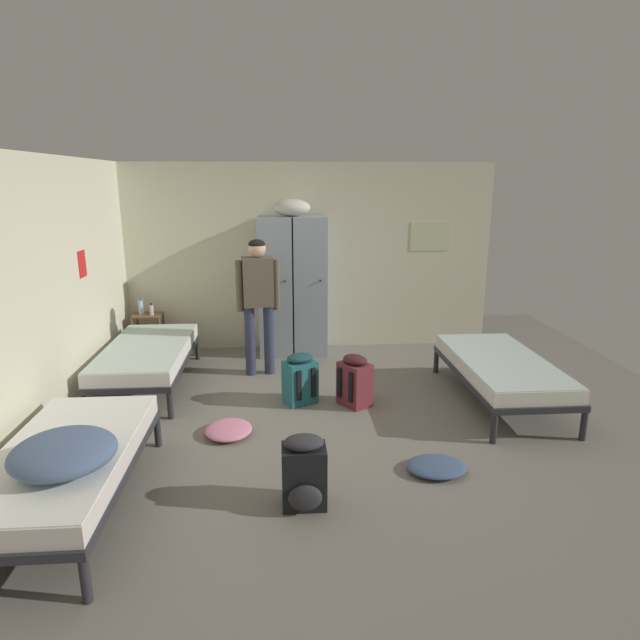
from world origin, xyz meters
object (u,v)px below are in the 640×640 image
(backpack_black, at_px, (304,473))
(clothes_pile_pink, at_px, (229,430))
(person_traveler, at_px, (258,295))
(bed_left_front, at_px, (66,461))
(lotion_bottle, at_px, (152,310))
(backpack_maroon, at_px, (355,381))
(shelf_unit, at_px, (149,330))
(bedding_heap, at_px, (64,452))
(water_bottle, at_px, (141,307))
(backpack_teal, at_px, (300,379))
(clothes_pile_denim, at_px, (436,467))
(bed_right, at_px, (501,368))
(locker_bank, at_px, (293,283))
(bed_left_rear, at_px, (147,354))

(backpack_black, height_order, clothes_pile_pink, backpack_black)
(person_traveler, bearing_deg, bed_left_front, -115.01)
(lotion_bottle, relative_size, backpack_maroon, 0.29)
(shelf_unit, height_order, bedding_heap, bedding_heap)
(bed_left_front, bearing_deg, person_traveler, 64.99)
(bedding_heap, relative_size, lotion_bottle, 4.23)
(backpack_maroon, bearing_deg, lotion_bottle, 143.85)
(shelf_unit, distance_m, water_bottle, 0.33)
(shelf_unit, bearing_deg, backpack_teal, -41.70)
(backpack_black, height_order, clothes_pile_denim, backpack_black)
(bed_left_front, xyz_separation_m, backpack_black, (1.68, -0.08, -0.12))
(bed_left_front, relative_size, bed_right, 1.00)
(locker_bank, xyz_separation_m, person_traveler, (-0.43, -0.81, 0.02))
(clothes_pile_denim, bearing_deg, bedding_heap, -167.31)
(shelf_unit, bearing_deg, backpack_black, -62.04)
(bed_left_front, distance_m, backpack_maroon, 2.87)
(bed_right, distance_m, bedding_heap, 4.22)
(bed_left_front, relative_size, bed_left_rear, 1.00)
(bedding_heap, distance_m, backpack_teal, 2.66)
(lotion_bottle, distance_m, backpack_maroon, 3.10)
(water_bottle, bearing_deg, clothes_pile_denim, -46.43)
(bed_right, distance_m, person_traveler, 2.85)
(water_bottle, bearing_deg, bedding_heap, -83.42)
(bed_left_rear, height_order, backpack_teal, backpack_teal)
(bed_left_rear, bearing_deg, person_traveler, 13.71)
(backpack_teal, distance_m, clothes_pile_pink, 1.01)
(bed_left_front, height_order, backpack_maroon, backpack_maroon)
(locker_bank, distance_m, person_traveler, 0.91)
(person_traveler, height_order, water_bottle, person_traveler)
(locker_bank, distance_m, water_bottle, 2.05)
(lotion_bottle, bearing_deg, person_traveler, -28.91)
(locker_bank, height_order, lotion_bottle, locker_bank)
(shelf_unit, xyz_separation_m, person_traveler, (1.52, -0.84, 0.65))
(bedding_heap, height_order, water_bottle, water_bottle)
(backpack_teal, relative_size, clothes_pile_denim, 1.12)
(backpack_teal, relative_size, backpack_black, 1.00)
(person_traveler, bearing_deg, backpack_black, -81.59)
(bedding_heap, relative_size, water_bottle, 3.09)
(bedding_heap, relative_size, clothes_pile_pink, 1.39)
(locker_bank, relative_size, lotion_bottle, 13.09)
(locker_bank, bearing_deg, shelf_unit, 179.08)
(person_traveler, bearing_deg, locker_bank, 62.23)
(bed_right, xyz_separation_m, backpack_black, (-2.16, -1.75, -0.12))
(bed_left_front, height_order, bedding_heap, bedding_heap)
(bedding_heap, xyz_separation_m, backpack_black, (1.57, 0.21, -0.34))
(bedding_heap, bearing_deg, backpack_black, 7.55)
(person_traveler, distance_m, backpack_maroon, 1.62)
(backpack_black, xyz_separation_m, clothes_pile_denim, (1.10, 0.39, -0.22))
(person_traveler, bearing_deg, bed_left_rear, -166.29)
(water_bottle, relative_size, clothes_pile_pink, 0.45)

